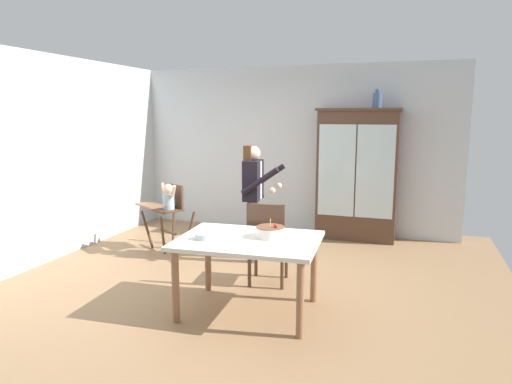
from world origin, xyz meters
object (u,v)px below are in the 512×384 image
at_px(dining_table, 248,248).
at_px(china_cabinet, 357,174).
at_px(adult_person, 254,189).
at_px(serving_bowl, 204,236).
at_px(birthday_cake, 270,232).
at_px(ceramic_vase, 377,100).
at_px(dining_chair_far_side, 267,238).
at_px(high_chair_with_toddler, 168,204).

bearing_deg(dining_table, china_cabinet, 77.57).
distance_m(adult_person, dining_table, 1.63).
bearing_deg(serving_bowl, china_cabinet, 71.55).
bearing_deg(dining_table, birthday_cake, 31.30).
bearing_deg(dining_table, ceramic_vase, 73.17).
height_order(adult_person, serving_bowl, adult_person).
bearing_deg(birthday_cake, dining_table, -148.70).
bearing_deg(serving_bowl, birthday_cake, 24.39).
bearing_deg(ceramic_vase, dining_chair_far_side, -112.29).
xyz_separation_m(china_cabinet, adult_person, (-1.15, -1.53, -0.05)).
distance_m(china_cabinet, serving_bowl, 3.39).
distance_m(ceramic_vase, high_chair_with_toddler, 3.42).
distance_m(adult_person, serving_bowl, 1.69).
bearing_deg(high_chair_with_toddler, ceramic_vase, 56.84).
distance_m(china_cabinet, dining_chair_far_side, 2.49).
height_order(birthday_cake, serving_bowl, birthday_cake).
xyz_separation_m(birthday_cake, dining_chair_far_side, (-0.22, 0.60, -0.24)).
bearing_deg(serving_bowl, ceramic_vase, 67.63).
xyz_separation_m(ceramic_vase, high_chair_with_toddler, (-2.74, -1.43, -1.48)).
distance_m(ceramic_vase, adult_person, 2.38).
xyz_separation_m(ceramic_vase, serving_bowl, (-1.32, -3.21, -1.37)).
distance_m(dining_table, dining_chair_far_side, 0.72).
relative_size(china_cabinet, dining_table, 1.44).
distance_m(china_cabinet, high_chair_with_toddler, 2.89).
distance_m(china_cabinet, birthday_cake, 2.99).
height_order(adult_person, dining_table, adult_person).
xyz_separation_m(china_cabinet, high_chair_with_toddler, (-2.48, -1.43, -0.36)).
distance_m(high_chair_with_toddler, dining_chair_far_side, 2.00).
bearing_deg(birthday_cake, ceramic_vase, 75.91).
relative_size(ceramic_vase, dining_chair_far_side, 0.28).
relative_size(high_chair_with_toddler, adult_person, 0.62).
height_order(ceramic_vase, high_chair_with_toddler, ceramic_vase).
relative_size(ceramic_vase, high_chair_with_toddler, 0.28).
relative_size(china_cabinet, ceramic_vase, 7.47).
height_order(china_cabinet, high_chair_with_toddler, china_cabinet).
relative_size(china_cabinet, dining_chair_far_side, 2.10).
bearing_deg(adult_person, high_chair_with_toddler, 81.24).
height_order(ceramic_vase, adult_person, ceramic_vase).
height_order(high_chair_with_toddler, dining_table, high_chair_with_toddler).
xyz_separation_m(ceramic_vase, dining_chair_far_side, (-0.96, -2.35, -1.58)).
height_order(dining_table, birthday_cake, birthday_cake).
distance_m(dining_table, birthday_cake, 0.26).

